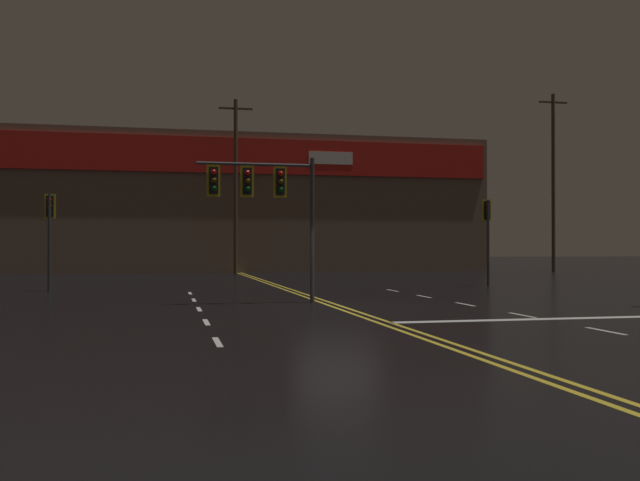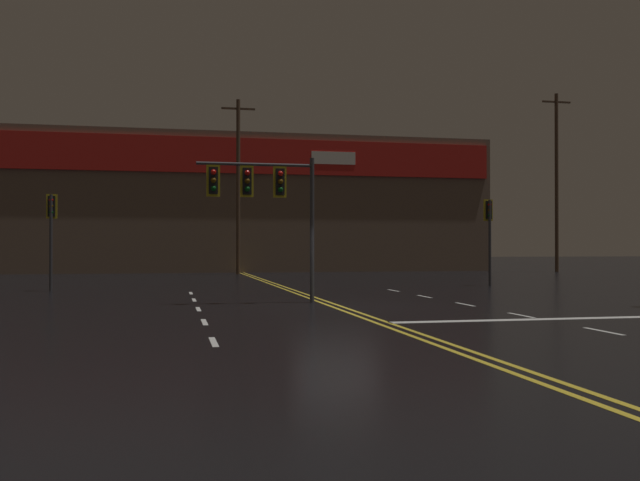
% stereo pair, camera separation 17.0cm
% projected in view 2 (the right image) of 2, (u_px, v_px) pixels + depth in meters
% --- Properties ---
extents(ground_plane, '(200.00, 200.00, 0.00)m').
position_uv_depth(ground_plane, '(337.00, 307.00, 21.24)').
color(ground_plane, black).
extents(road_markings, '(12.15, 60.00, 0.01)m').
position_uv_depth(road_markings, '(365.00, 308.00, 20.63)').
color(road_markings, gold).
rests_on(road_markings, ground).
extents(traffic_signal_median, '(3.74, 0.36, 4.64)m').
position_uv_depth(traffic_signal_median, '(261.00, 190.00, 22.47)').
color(traffic_signal_median, '#38383D').
rests_on(traffic_signal_median, ground).
extents(traffic_signal_corner_northwest, '(0.42, 0.36, 3.93)m').
position_uv_depth(traffic_signal_corner_northwest, '(51.00, 220.00, 28.78)').
color(traffic_signal_corner_northwest, '#38383D').
rests_on(traffic_signal_corner_northwest, ground).
extents(traffic_signal_corner_northeast, '(0.42, 0.36, 3.98)m').
position_uv_depth(traffic_signal_corner_northeast, '(489.00, 222.00, 32.78)').
color(traffic_signal_corner_northeast, '#38383D').
rests_on(traffic_signal_corner_northeast, ground).
extents(building_backdrop, '(37.22, 10.23, 9.84)m').
position_uv_depth(building_backdrop, '(235.00, 206.00, 54.29)').
color(building_backdrop, brown).
rests_on(building_backdrop, ground).
extents(utility_pole_row, '(45.37, 0.26, 12.84)m').
position_uv_depth(utility_pole_row, '(261.00, 179.00, 46.78)').
color(utility_pole_row, '#4C3828').
rests_on(utility_pole_row, ground).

